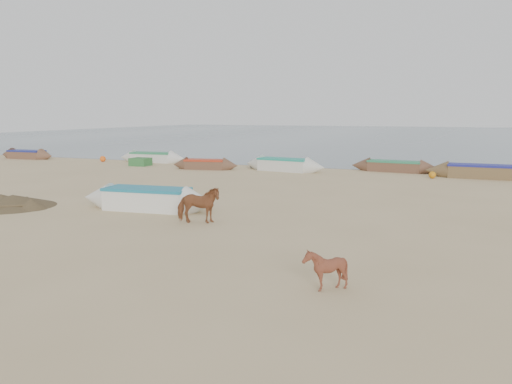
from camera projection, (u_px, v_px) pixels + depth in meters
ground at (210, 242)px, 15.80m from camera, size 140.00×140.00×0.00m
sea at (411, 135)px, 91.20m from camera, size 160.00×160.00×0.00m
cow_adult at (198, 205)px, 18.33m from camera, size 1.77×1.22×1.37m
calf_front at (325, 269)px, 11.40m from camera, size 0.93×0.83×0.99m
near_canoe at (147, 199)px, 20.88m from camera, size 6.14×1.91×0.94m
debris_pile at (13, 201)px, 21.67m from camera, size 4.47×4.47×0.52m
waterline_canoes at (351, 166)px, 34.26m from camera, size 60.60×5.24×0.89m
beach_clutter at (399, 171)px, 32.36m from camera, size 41.67×4.43×0.64m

